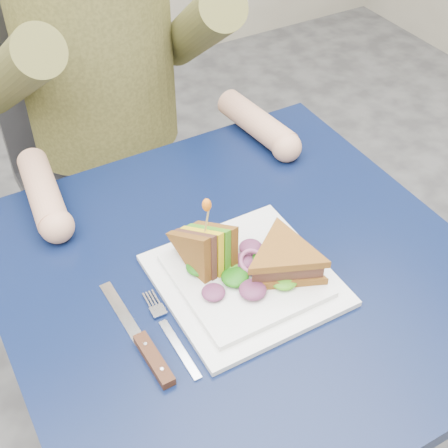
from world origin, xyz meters
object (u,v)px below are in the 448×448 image
sandwich_flat (284,260)px  plate (245,278)px  table (240,302)px  sandwich_upright (208,250)px  fork (172,335)px  diner (94,22)px  knife (148,350)px  chair (99,145)px

sandwich_flat → plate: bearing=155.6°
table → sandwich_upright: size_ratio=5.55×
sandwich_flat → fork: bearing=-176.1°
diner → sandwich_flat: bearing=-85.8°
table → sandwich_flat: size_ratio=3.95×
knife → sandwich_flat: bearing=5.4°
diner → knife: bearing=-106.6°
plate → knife: plate is taller
diner → sandwich_flat: 0.66m
table → fork: bearing=-157.6°
diner → knife: 0.72m
chair → plate: (-0.01, -0.73, 0.20)m
table → sandwich_upright: bearing=158.2°
chair → plate: chair is taller
chair → sandwich_flat: (0.05, -0.76, 0.23)m
table → chair: 0.72m
diner → sandwich_upright: bearing=-94.9°
plate → sandwich_flat: bearing=-24.4°
chair → diner: bearing=-90.0°
fork → plate: bearing=14.8°
fork → diner: bearing=76.7°
sandwich_flat → knife: size_ratio=0.86×
knife → plate: bearing=14.2°
diner → chair: bearing=90.0°
table → sandwich_flat: bearing=-46.8°
diner → plate: 0.64m
sandwich_flat → fork: size_ratio=1.06×
chair → sandwich_upright: chair is taller
table → plate: 0.09m
chair → knife: (-0.20, -0.78, 0.20)m
fork → knife: 0.04m
sandwich_upright → fork: 0.14m
chair → diner: diner is taller
sandwich_flat → fork: (-0.20, -0.01, -0.04)m
chair → plate: bearing=-90.6°
plate → fork: bearing=-165.2°
chair → fork: chair is taller
table → sandwich_flat: sandwich_flat is taller
table → plate: (-0.01, -0.03, 0.09)m
table → chair: size_ratio=0.81×
sandwich_upright → sandwich_flat: bearing=-35.9°
diner → fork: (-0.16, -0.66, -0.18)m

